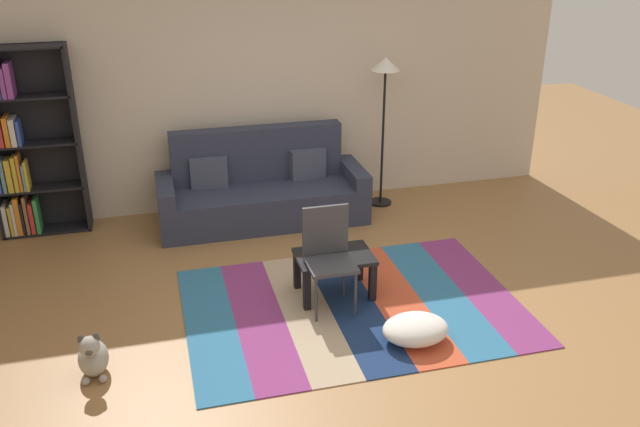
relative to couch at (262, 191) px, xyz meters
The scene contains 11 objects.
ground_plane 2.06m from the couch, 83.44° to the right, with size 14.00×14.00×0.00m, color #9E7042.
back_wall 1.17m from the couch, 66.18° to the left, with size 6.80×0.10×2.70m, color beige.
rug 2.11m from the couch, 78.10° to the right, with size 2.89×2.03×0.01m.
couch is the anchor object (origin of this frame).
bookshelf 2.50m from the couch, behind, with size 0.90×0.28×1.98m.
coffee_table 1.82m from the couch, 79.56° to the right, with size 0.67×0.46×0.39m.
pouf 2.78m from the couch, 74.08° to the right, with size 0.54×0.42×0.21m, color white.
dog 2.99m from the couch, 124.83° to the right, with size 0.22×0.35×0.40m.
standing_lamp 1.80m from the couch, ahead, with size 0.32×0.32×1.72m.
tv_remote 1.88m from the couch, 76.96° to the right, with size 0.04×0.15×0.02m, color black.
folding_chair 1.96m from the couch, 83.15° to the right, with size 0.40×0.40×0.90m.
Camera 1 is at (-1.36, -4.84, 3.15)m, focal length 37.94 mm.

